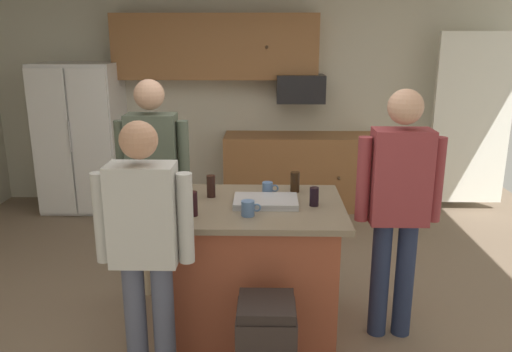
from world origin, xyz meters
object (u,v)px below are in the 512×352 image
Objects in this scene: glass_dark_ale at (211,186)px; person_elder_center at (145,240)px; microwave_over_range at (300,89)px; mug_ceramic_white at (248,208)px; tumbler_amber at (295,182)px; serving_tray at (266,201)px; person_host_foreground at (154,174)px; trash_bin at (266,349)px; glass_pilsner at (193,204)px; person_guest_left at (398,199)px; kitchen_island at (255,265)px; glass_short_whisky at (314,197)px; mug_blue_stoneware at (268,189)px; refrigerator at (82,138)px.

person_elder_center is at bearing -110.51° from glass_dark_ale.
microwave_over_range reaches higher than mug_ceramic_white.
serving_tray is (-0.22, -0.30, -0.05)m from tumbler_amber.
person_host_foreground is at bearing 147.88° from glass_dark_ale.
person_host_foreground is at bearing 125.93° from trash_bin.
microwave_over_range is at bearing 73.70° from glass_pilsner.
tumbler_amber is 0.34× the size of serving_tray.
person_guest_left reaches higher than trash_bin.
person_guest_left is at bearing 12.25° from person_host_foreground.
serving_tray reaches higher than kitchen_island.
glass_short_whisky is at bearing 66.51° from trash_bin.
glass_short_whisky reaches higher than serving_tray.
person_guest_left is (1.58, 0.54, 0.08)m from person_elder_center.
serving_tray is at bearing -125.89° from tumbler_amber.
glass_dark_ale is at bearing 113.73° from trash_bin.
mug_blue_stoneware is 1.18m from trash_bin.
refrigerator is 4.07m from trash_bin.
microwave_over_range is at bearing -74.29° from person_guest_left.
trash_bin is (0.70, -0.12, -0.63)m from person_elder_center.
kitchen_island is 2.79× the size of serving_tray.
glass_short_whisky is 0.21× the size of trash_bin.
trash_bin is (-0.21, -1.06, -0.70)m from tumbler_amber.
glass_pilsner reaches higher than trash_bin.
kitchen_island is at bearing 0.00° from person_guest_left.
glass_short_whisky is at bearing -70.30° from tumbler_amber.
refrigerator is at bearing 121.45° from glass_pilsner.
serving_tray is at bearing 176.18° from glass_short_whisky.
person_guest_left is 13.42× the size of mug_ceramic_white.
person_host_foreground is at bearing -11.77° from person_guest_left.
glass_pilsner is 0.40m from glass_dark_ale.
mug_ceramic_white is 0.87m from trash_bin.
person_guest_left is 0.56m from glass_short_whisky.
mug_blue_stoneware is at bearing -47.20° from refrigerator.
microwave_over_range is at bearing 81.73° from serving_tray.
glass_pilsner is (-0.86, -2.96, -0.44)m from microwave_over_range.
refrigerator is at bearing 134.07° from glass_short_whisky.
person_host_foreground is 14.57× the size of mug_blue_stoneware.
refrigerator is 1.08× the size of person_elder_center.
mug_blue_stoneware is (0.71, 0.84, 0.05)m from person_elder_center.
person_elder_center is 0.85m from glass_dark_ale.
glass_dark_ale is (0.48, -0.30, -0.00)m from person_host_foreground.
glass_short_whisky is (0.80, 0.22, -0.02)m from glass_pilsner.
glass_short_whisky is at bearing -13.77° from glass_dark_ale.
person_elder_center is at bearing -119.14° from glass_pilsner.
refrigerator is at bearing 130.33° from serving_tray.
person_elder_center reaches higher than mug_ceramic_white.
trash_bin is at bearing -66.27° from glass_dark_ale.
refrigerator is 13.60× the size of glass_short_whisky.
person_guest_left reaches higher than glass_short_whisky.
tumbler_amber is at bearing 0.10° from person_elder_center.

